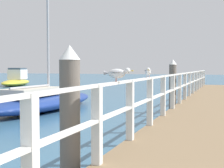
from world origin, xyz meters
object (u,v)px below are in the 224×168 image
(dock_piling_near, at_px, (70,121))
(boat_5, at_px, (43,101))
(seagull_foreground, at_px, (117,73))
(boat_2, at_px, (16,80))
(dock_piling_far, at_px, (173,86))
(seagull_background, at_px, (148,71))

(dock_piling_near, xyz_separation_m, boat_5, (-5.10, 7.71, -0.64))
(seagull_foreground, height_order, boat_2, seagull_foreground)
(seagull_foreground, bearing_deg, boat_5, -141.53)
(dock_piling_far, distance_m, seagull_background, 5.82)
(dock_piling_near, relative_size, seagull_background, 4.38)
(dock_piling_near, bearing_deg, seagull_background, 82.69)
(seagull_background, distance_m, boat_2, 26.59)
(dock_piling_far, bearing_deg, dock_piling_near, -90.00)
(dock_piling_near, relative_size, boat_5, 0.23)
(dock_piling_far, bearing_deg, boat_5, -168.47)
(seagull_foreground, relative_size, boat_2, 0.08)
(dock_piling_far, height_order, boat_5, boat_5)
(seagull_foreground, distance_m, seagull_background, 2.11)
(dock_piling_near, height_order, seagull_background, dock_piling_near)
(dock_piling_far, distance_m, seagull_foreground, 7.92)
(seagull_background, bearing_deg, dock_piling_far, -100.18)
(dock_piling_far, distance_m, boat_5, 5.25)
(seagull_foreground, bearing_deg, seagull_background, 179.89)
(dock_piling_far, height_order, seagull_background, dock_piling_far)
(dock_piling_near, distance_m, seagull_background, 3.07)
(dock_piling_far, relative_size, seagull_foreground, 4.36)
(dock_piling_near, distance_m, boat_2, 28.64)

